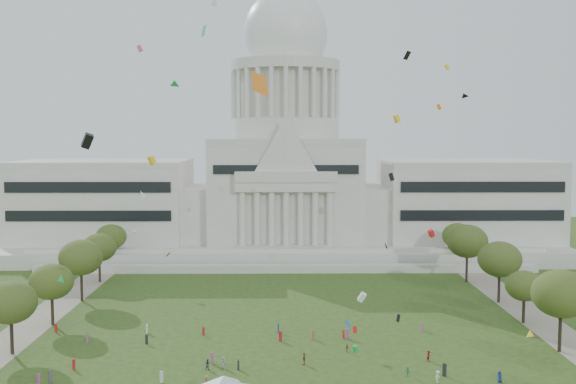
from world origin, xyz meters
TOP-DOWN VIEW (x-y plane):
  - capitol at (0.00, 113.59)m, footprint 160.00×64.50m
  - path_left at (-48.00, 30.00)m, footprint 8.00×160.00m
  - path_right at (48.00, 30.00)m, footprint 8.00×160.00m
  - row_tree_l_2 at (-45.04, 17.30)m, footprint 8.42×8.42m
  - row_tree_r_2 at (44.17, 17.44)m, footprint 9.55×9.55m
  - row_tree_l_3 at (-44.09, 33.92)m, footprint 8.12×8.12m
  - row_tree_r_3 at (44.40, 34.48)m, footprint 7.01×7.01m
  - row_tree_l_4 at (-44.08, 52.42)m, footprint 9.29×9.29m
  - row_tree_r_4 at (44.76, 50.04)m, footprint 9.19×9.19m
  - row_tree_l_5 at (-45.22, 71.01)m, footprint 8.33×8.33m
  - row_tree_r_5 at (43.49, 70.19)m, footprint 9.82×9.82m
  - row_tree_l_6 at (-46.87, 89.14)m, footprint 8.19×8.19m
  - row_tree_r_6 at (45.96, 88.13)m, footprint 8.42×8.42m
  - event_tent at (-8.84, -5.06)m, footprint 10.59×10.59m
  - person_0 at (29.93, 3.94)m, footprint 0.96×0.94m
  - person_2 at (21.74, 12.91)m, footprint 0.97×0.83m
  - person_3 at (17.15, 6.48)m, footprint 0.96×1.13m
  - person_4 at (2.12, 11.63)m, footprint 0.83×1.25m
  - person_5 at (-10.17, 10.18)m, footprint 1.47×1.77m
  - person_8 at (-12.58, 9.62)m, footprint 0.92×0.77m
  - person_9 at (21.03, 3.91)m, footprint 1.14×1.26m
  - person_10 at (9.36, 17.62)m, footprint 0.75×0.94m
  - distant_crowd at (-11.59, 13.82)m, footprint 66.55×33.19m
  - kite_swarm at (1.94, 11.66)m, footprint 97.19×104.07m

SIDE VIEW (x-z plane):
  - path_left at x=-48.00m, z-range 0.00..0.04m
  - path_right at x=48.00m, z-range 0.00..0.04m
  - person_10 at x=9.36m, z-range 0.00..1.41m
  - person_3 at x=17.15m, z-range 0.00..1.56m
  - person_8 at x=-12.58m, z-range 0.00..1.63m
  - person_0 at x=29.93m, z-range 0.00..1.66m
  - person_2 at x=21.74m, z-range 0.00..1.71m
  - distant_crowd at x=-11.59m, z-range -0.10..1.83m
  - person_9 at x=21.03m, z-range 0.00..1.76m
  - person_5 at x=-10.17m, z-range 0.00..1.81m
  - person_4 at x=2.12m, z-range 0.00..1.96m
  - event_tent at x=-8.84m, z-range 1.24..5.75m
  - row_tree_r_3 at x=44.40m, z-range 2.09..12.07m
  - row_tree_l_3 at x=-44.09m, z-range 2.43..13.98m
  - row_tree_l_6 at x=-46.87m, z-range 2.45..14.09m
  - row_tree_l_5 at x=-45.22m, z-range 2.49..14.34m
  - row_tree_r_6 at x=45.96m, z-range 2.52..14.49m
  - row_tree_l_2 at x=-45.04m, z-range 2.52..14.49m
  - row_tree_r_4 at x=44.76m, z-range 2.76..15.82m
  - row_tree_l_4 at x=-44.08m, z-range 2.79..16.00m
  - row_tree_r_2 at x=44.17m, z-range 2.87..16.45m
  - row_tree_r_5 at x=43.49m, z-range 2.95..16.91m
  - capitol at x=0.00m, z-range -23.35..67.95m
  - kite_swarm at x=1.94m, z-range 1.84..58.04m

